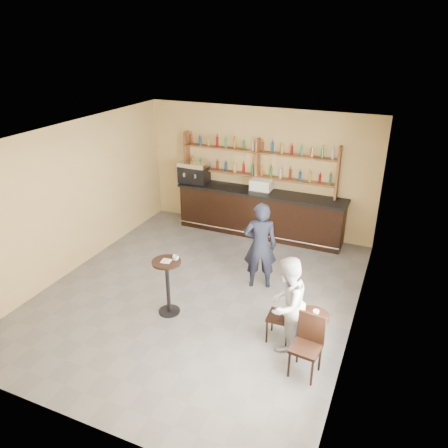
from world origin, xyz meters
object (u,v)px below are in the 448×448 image
at_px(pedestal_table, 168,287).
at_px(patron_second, 286,304).
at_px(chair_west, 280,316).
at_px(cafe_table, 311,332).
at_px(espresso_machine, 194,172).
at_px(man_main, 260,246).
at_px(chair_south, 306,348).
at_px(bar_counter, 260,213).
at_px(pastry_case, 262,185).

height_order(pedestal_table, patron_second, patron_second).
bearing_deg(chair_west, cafe_table, 82.63).
xyz_separation_m(espresso_machine, man_main, (2.69, -2.38, -0.52)).
distance_m(chair_west, chair_south, 0.88).
xyz_separation_m(espresso_machine, chair_west, (3.58, -3.87, -0.98)).
bearing_deg(cafe_table, espresso_machine, 136.47).
relative_size(bar_counter, pedestal_table, 3.96).
bearing_deg(man_main, chair_south, 104.08).
xyz_separation_m(espresso_machine, cafe_table, (4.13, -3.92, -1.10)).
bearing_deg(pastry_case, patron_second, -71.56).
distance_m(man_main, chair_west, 1.80).
bearing_deg(chair_south, patron_second, 139.10).
height_order(cafe_table, patron_second, patron_second).
distance_m(espresso_machine, chair_west, 5.36).
bearing_deg(espresso_machine, chair_south, -50.97).
distance_m(pastry_case, patron_second, 4.43).
relative_size(pedestal_table, man_main, 0.59).
bearing_deg(pastry_case, pedestal_table, -102.37).
height_order(pastry_case, chair_west, pastry_case).
bearing_deg(cafe_table, bar_counter, 120.01).
xyz_separation_m(cafe_table, patron_second, (-0.42, -0.09, 0.49)).
bearing_deg(man_main, patron_second, 101.24).
relative_size(espresso_machine, man_main, 0.41).
distance_m(bar_counter, chair_west, 4.24).
bearing_deg(man_main, chair_west, 100.08).
relative_size(chair_west, patron_second, 0.57).
height_order(pedestal_table, chair_west, pedestal_table).
height_order(espresso_machine, man_main, man_main).
relative_size(bar_counter, patron_second, 2.62).
height_order(bar_counter, pedestal_table, bar_counter).
bearing_deg(chair_south, pedestal_table, 174.60).
height_order(man_main, patron_second, man_main).
relative_size(espresso_machine, cafe_table, 1.10).
bearing_deg(bar_counter, chair_south, -62.88).
distance_m(espresso_machine, man_main, 3.63).
bearing_deg(patron_second, espresso_machine, -125.39).
bearing_deg(chair_west, espresso_machine, -139.42).
relative_size(pastry_case, pedestal_table, 0.49).
relative_size(bar_counter, cafe_table, 6.32).
relative_size(espresso_machine, patron_second, 0.46).
xyz_separation_m(bar_counter, man_main, (0.82, -2.38, 0.34)).
height_order(pastry_case, chair_south, pastry_case).
xyz_separation_m(pedestal_table, chair_west, (2.14, 0.08, -0.08)).
bearing_deg(pedestal_table, man_main, 51.68).
relative_size(cafe_table, patron_second, 0.41).
relative_size(bar_counter, espresso_machine, 5.74).
bearing_deg(chair_south, espresso_machine, 139.16).
height_order(bar_counter, cafe_table, bar_counter).
relative_size(pedestal_table, cafe_table, 1.60).
distance_m(bar_counter, cafe_table, 4.54).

